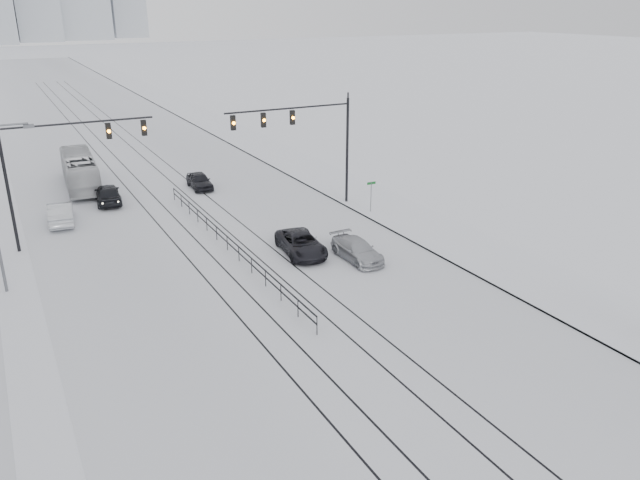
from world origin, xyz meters
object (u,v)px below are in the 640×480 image
at_px(sedan_sb_inner, 108,194).
at_px(sedan_nb_front, 301,244).
at_px(box_truck, 80,171).
at_px(sedan_sb_outer, 61,213).
at_px(sedan_nb_right, 357,250).
at_px(sedan_nb_far, 200,181).

relative_size(sedan_sb_inner, sedan_nb_front, 0.95).
bearing_deg(box_truck, sedan_sb_outer, 77.18).
bearing_deg(sedan_nb_right, sedan_nb_far, 100.00).
distance_m(sedan_nb_front, sedan_nb_far, 16.89).
bearing_deg(sedan_sb_inner, box_truck, -73.00).
bearing_deg(sedan_sb_outer, box_truck, -100.37).
xyz_separation_m(sedan_nb_right, sedan_nb_far, (-3.58, 19.26, 0.04)).
relative_size(sedan_sb_inner, sedan_nb_right, 1.06).
height_order(sedan_sb_inner, sedan_nb_front, sedan_sb_inner).
distance_m(sedan_sb_outer, sedan_nb_front, 17.85).
bearing_deg(sedan_nb_right, sedan_nb_front, 136.24).
bearing_deg(sedan_nb_far, sedan_sb_outer, -158.78).
bearing_deg(sedan_nb_front, sedan_sb_outer, 140.42).
bearing_deg(sedan_nb_front, sedan_nb_right, -36.28).
distance_m(sedan_sb_outer, sedan_nb_far, 11.91).
bearing_deg(sedan_nb_right, box_truck, 116.13).
xyz_separation_m(sedan_sb_inner, sedan_nb_right, (11.06, -18.59, -0.15)).
bearing_deg(box_truck, sedan_nb_far, 153.35).
xyz_separation_m(sedan_sb_inner, box_truck, (-1.14, 5.70, 0.65)).
relative_size(sedan_nb_right, box_truck, 0.42).
relative_size(sedan_sb_outer, sedan_nb_right, 1.08).
distance_m(sedan_nb_far, box_truck, 10.01).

